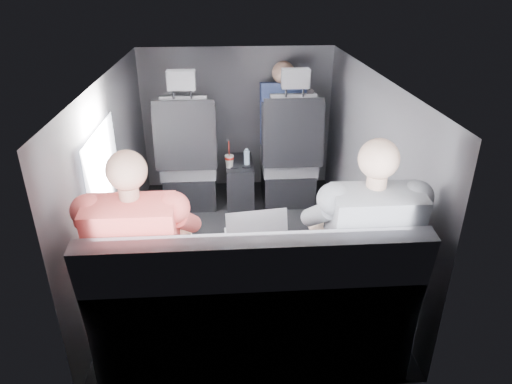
{
  "coord_description": "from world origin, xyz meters",
  "views": [
    {
      "loc": [
        -0.12,
        -2.96,
        1.95
      ],
      "look_at": [
        0.09,
        -0.05,
        0.54
      ],
      "focal_mm": 32.0,
      "sensor_mm": 36.0,
      "label": 1
    }
  ],
  "objects": [
    {
      "name": "panel_front",
      "position": [
        0.0,
        1.3,
        0.68
      ],
      "size": [
        1.8,
        0.02,
        1.35
      ],
      "primitive_type": "cube",
      "color": "#56565B",
      "rests_on": "floor"
    },
    {
      "name": "side_window",
      "position": [
        -0.88,
        -0.3,
        0.9
      ],
      "size": [
        0.02,
        0.75,
        0.42
      ],
      "primitive_type": "cube",
      "color": "white",
      "rests_on": "panel_left"
    },
    {
      "name": "water_bottle",
      "position": [
        0.06,
        0.8,
        0.47
      ],
      "size": [
        0.05,
        0.05,
        0.15
      ],
      "color": "#9DC0D5",
      "rests_on": "center_console"
    },
    {
      "name": "rear_bench",
      "position": [
        0.0,
        -1.06,
        0.31
      ],
      "size": [
        1.6,
        0.57,
        0.92
      ],
      "color": "slate",
      "rests_on": "floor"
    },
    {
      "name": "passenger_rear_left",
      "position": [
        -0.56,
        -0.97,
        0.64
      ],
      "size": [
        0.52,
        0.64,
        1.25
      ],
      "color": "#36363B",
      "rests_on": "rear_bench"
    },
    {
      "name": "floor",
      "position": [
        0.0,
        0.0,
        0.0
      ],
      "size": [
        2.6,
        2.6,
        0.0
      ],
      "primitive_type": "plane",
      "color": "black",
      "rests_on": "ground"
    },
    {
      "name": "laptop_silver",
      "position": [
        0.03,
        -0.78,
        0.63
      ],
      "size": [
        0.36,
        0.33,
        0.24
      ],
      "color": "silver",
      "rests_on": "rear_bench"
    },
    {
      "name": "panel_right",
      "position": [
        0.9,
        0.0,
        0.68
      ],
      "size": [
        0.02,
        2.6,
        1.35
      ],
      "primitive_type": "cube",
      "color": "#56565B",
      "rests_on": "floor"
    },
    {
      "name": "ceiling",
      "position": [
        0.0,
        0.0,
        1.35
      ],
      "size": [
        2.6,
        2.6,
        0.0
      ],
      "primitive_type": "plane",
      "rotation": [
        3.14,
        0.0,
        0.0
      ],
      "color": "#B2B2AD",
      "rests_on": "panel_back"
    },
    {
      "name": "panel_left",
      "position": [
        -0.9,
        0.0,
        0.68
      ],
      "size": [
        0.02,
        2.6,
        1.35
      ],
      "primitive_type": "cube",
      "color": "#56565B",
      "rests_on": "floor"
    },
    {
      "name": "panel_back",
      "position": [
        0.0,
        -1.3,
        0.68
      ],
      "size": [
        1.8,
        0.02,
        1.35
      ],
      "primitive_type": "cube",
      "color": "#56565B",
      "rests_on": "floor"
    },
    {
      "name": "laptop_black",
      "position": [
        0.61,
        -0.81,
        0.63
      ],
      "size": [
        0.36,
        0.35,
        0.23
      ],
      "color": "black",
      "rests_on": "passenger_rear_right"
    },
    {
      "name": "front_seat_left",
      "position": [
        -0.45,
        0.84,
        0.4
      ],
      "size": [
        0.52,
        0.58,
        1.26
      ],
      "color": "black",
      "rests_on": "floor"
    },
    {
      "name": "front_seat_right",
      "position": [
        0.45,
        0.84,
        0.4
      ],
      "size": [
        0.52,
        0.58,
        1.26
      ],
      "color": "black",
      "rests_on": "floor"
    },
    {
      "name": "soda_cup",
      "position": [
        -0.09,
        0.76,
        0.46
      ],
      "size": [
        0.08,
        0.08,
        0.24
      ],
      "color": "white",
      "rests_on": "center_console"
    },
    {
      "name": "passenger_rear_right",
      "position": [
        0.57,
        -0.97,
        0.65
      ],
      "size": [
        0.54,
        0.65,
        1.28
      ],
      "color": "navy",
      "rests_on": "rear_bench"
    },
    {
      "name": "passenger_front_right",
      "position": [
        0.41,
        1.1,
        0.75
      ],
      "size": [
        0.4,
        0.4,
        0.82
      ],
      "color": "navy",
      "rests_on": "front_seat_right"
    },
    {
      "name": "center_console",
      "position": [
        0.0,
        0.88,
        0.2
      ],
      "size": [
        0.24,
        0.48,
        0.41
      ],
      "color": "black",
      "rests_on": "floor"
    },
    {
      "name": "seatbelt",
      "position": [
        0.45,
        0.67,
        0.8
      ],
      "size": [
        0.35,
        0.11,
        0.59
      ],
      "primitive_type": "cube",
      "rotation": [
        -0.14,
        0.49,
        0.0
      ],
      "color": "black",
      "rests_on": "front_seat_right"
    },
    {
      "name": "laptop_white",
      "position": [
        -0.51,
        -0.74,
        0.63
      ],
      "size": [
        0.32,
        0.32,
        0.22
      ],
      "color": "white",
      "rests_on": "passenger_rear_left"
    }
  ]
}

